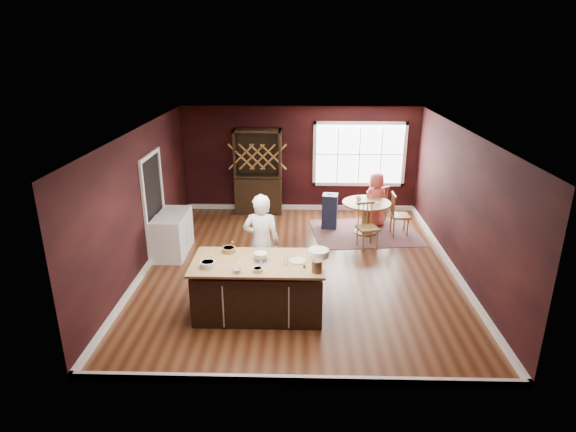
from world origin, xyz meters
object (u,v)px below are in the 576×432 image
(chair_south, at_px, (368,226))
(toddler, at_px, (333,195))
(baker, at_px, (262,243))
(hutch, at_px, (258,172))
(layer_cake, at_px, (261,257))
(chair_east, at_px, (400,214))
(chair_north, at_px, (378,203))
(high_chair, at_px, (330,210))
(dryer, at_px, (177,228))
(kitchen_island, at_px, (259,288))
(dining_table, at_px, (366,211))
(seated_woman, at_px, (376,200))
(washer, at_px, (169,239))

(chair_south, distance_m, toddler, 1.43)
(baker, height_order, hutch, hutch)
(layer_cake, height_order, chair_south, layer_cake)
(chair_east, bearing_deg, baker, 130.72)
(chair_north, bearing_deg, toddler, -9.24)
(chair_north, height_order, high_chair, chair_north)
(hutch, distance_m, dryer, 2.86)
(chair_north, distance_m, dryer, 4.88)
(dryer, bearing_deg, layer_cake, -51.91)
(kitchen_island, xyz_separation_m, high_chair, (1.36, 3.88, -0.01))
(chair_east, bearing_deg, hutch, 65.10)
(dining_table, relative_size, dryer, 1.29)
(chair_north, height_order, toddler, toddler)
(baker, distance_m, high_chair, 3.40)
(seated_woman, height_order, toddler, seated_woman)
(chair_east, xyz_separation_m, high_chair, (-1.58, 0.37, -0.06))
(washer, bearing_deg, dining_table, 20.61)
(toddler, bearing_deg, hutch, 150.88)
(chair_north, xyz_separation_m, washer, (-4.55, -2.40, -0.02))
(washer, bearing_deg, chair_east, 17.06)
(hutch, relative_size, dryer, 2.53)
(kitchen_island, xyz_separation_m, chair_east, (2.94, 3.51, 0.05))
(dining_table, bearing_deg, chair_east, -3.88)
(layer_cake, xyz_separation_m, toddler, (1.38, 3.86, -0.17))
(layer_cake, bearing_deg, chair_south, 52.09)
(chair_east, relative_size, chair_north, 1.08)
(chair_east, bearing_deg, kitchen_island, 138.22)
(toddler, height_order, dryer, toddler)
(high_chair, bearing_deg, dryer, -151.56)
(dining_table, relative_size, chair_north, 1.21)
(dining_table, bearing_deg, toddler, 154.98)
(chair_east, relative_size, chair_south, 0.99)
(chair_east, bearing_deg, dining_table, 84.24)
(chair_south, bearing_deg, hutch, 122.47)
(dryer, bearing_deg, seated_woman, 17.64)
(washer, bearing_deg, baker, -31.13)
(kitchen_island, relative_size, chair_east, 2.12)
(dining_table, xyz_separation_m, baker, (-2.18, -2.76, 0.36))
(chair_east, relative_size, dryer, 1.15)
(layer_cake, bearing_deg, chair_north, 59.88)
(washer, height_order, dryer, washer)
(chair_north, relative_size, hutch, 0.42)
(kitchen_island, relative_size, dining_table, 1.90)
(toddler, bearing_deg, chair_north, 23.11)
(layer_cake, bearing_deg, dryer, 128.09)
(dryer, bearing_deg, washer, -90.00)
(layer_cake, bearing_deg, kitchen_island, -126.45)
(dryer, bearing_deg, chair_east, 10.04)
(chair_south, xyz_separation_m, seated_woman, (0.35, 1.35, 0.16))
(high_chair, bearing_deg, seated_woman, 16.99)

